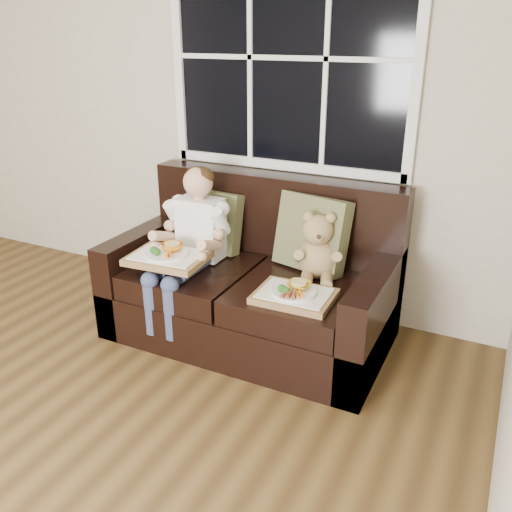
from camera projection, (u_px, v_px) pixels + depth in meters
The scene contains 8 objects.
window_back at pixel (288, 58), 3.27m from camera, with size 1.62×0.04×1.37m.
loveseat at pixel (254, 288), 3.40m from camera, with size 1.70×0.92×0.96m.
pillow_left at pixel (213, 221), 3.55m from camera, with size 0.41×0.21×0.40m.
pillow_right at pixel (312, 233), 3.26m from camera, with size 0.48×0.30×0.46m.
child at pixel (192, 233), 3.32m from camera, with size 0.41×0.60×0.92m.
teddy_bear at pixel (317, 251), 3.16m from camera, with size 0.29×0.35×0.42m.
tray_left at pixel (168, 256), 3.18m from camera, with size 0.47×0.37×0.10m.
tray_right at pixel (295, 294), 2.94m from camera, with size 0.43×0.33×0.10m.
Camera 1 is at (2.13, -0.72, 1.81)m, focal length 38.00 mm.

